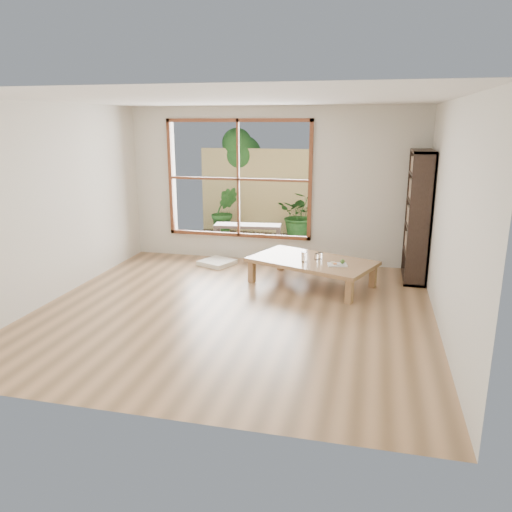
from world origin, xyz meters
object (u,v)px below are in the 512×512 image
at_px(food_tray, 338,264).
at_px(bookshelf, 418,216).
at_px(low_table, 312,263).
at_px(garden_bench, 248,227).

bearing_deg(food_tray, bookshelf, 26.72).
height_order(low_table, food_tray, food_tray).
height_order(bookshelf, garden_bench, bookshelf).
relative_size(bookshelf, food_tray, 6.54).
distance_m(low_table, food_tray, 0.45).
bearing_deg(low_table, food_tray, -5.56).
xyz_separation_m(bookshelf, food_tray, (-1.09, -0.86, -0.57)).
distance_m(food_tray, garden_bench, 2.98).
bearing_deg(bookshelf, food_tray, -141.75).
distance_m(bookshelf, food_tray, 1.50).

